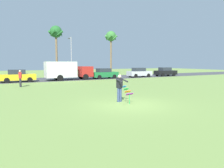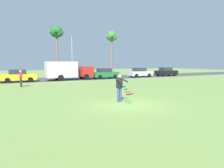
% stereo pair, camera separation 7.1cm
% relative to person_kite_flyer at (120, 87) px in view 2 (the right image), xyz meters
% --- Properties ---
extents(ground_plane, '(120.00, 120.00, 0.00)m').
position_rel_person_kite_flyer_xyz_m(ground_plane, '(0.04, -0.98, -0.95)').
color(ground_plane, olive).
extents(road_strip, '(120.00, 8.00, 0.01)m').
position_rel_person_kite_flyer_xyz_m(road_strip, '(0.04, 20.04, -0.95)').
color(road_strip, '#424247').
rests_on(road_strip, ground).
extents(person_kite_flyer, '(0.62, 0.72, 1.73)m').
position_rel_person_kite_flyer_xyz_m(person_kite_flyer, '(0.00, 0.00, 0.00)').
color(person_kite_flyer, '#384772').
rests_on(person_kite_flyer, ground).
extents(kite_held, '(0.53, 0.67, 1.08)m').
position_rel_person_kite_flyer_xyz_m(kite_held, '(0.13, -0.74, -0.23)').
color(kite_held, blue).
rests_on(kite_held, ground).
extents(parked_car_yellow, '(4.26, 1.95, 1.60)m').
position_rel_person_kite_flyer_xyz_m(parked_car_yellow, '(-4.71, 17.64, -0.18)').
color(parked_car_yellow, yellow).
rests_on(parked_car_yellow, ground).
extents(parked_truck_red_cab, '(6.72, 2.16, 2.62)m').
position_rel_person_kite_flyer_xyz_m(parked_truck_red_cab, '(1.61, 17.64, 0.46)').
color(parked_truck_red_cab, '#B2231E').
rests_on(parked_truck_red_cab, ground).
extents(parked_car_green, '(4.26, 1.95, 1.60)m').
position_rel_person_kite_flyer_xyz_m(parked_car_green, '(7.58, 17.64, -0.18)').
color(parked_car_green, '#1E7238').
rests_on(parked_car_green, ground).
extents(parked_car_silver, '(4.23, 1.88, 1.60)m').
position_rel_person_kite_flyer_xyz_m(parked_car_silver, '(14.26, 17.64, -0.18)').
color(parked_car_silver, silver).
rests_on(parked_car_silver, ground).
extents(parked_car_black, '(4.26, 1.96, 1.60)m').
position_rel_person_kite_flyer_xyz_m(parked_car_black, '(20.17, 17.64, -0.18)').
color(parked_car_black, black).
rests_on(parked_car_black, ground).
extents(palm_tree_right_near, '(2.58, 2.71, 8.95)m').
position_rel_person_kite_flyer_xyz_m(palm_tree_right_near, '(2.27, 26.08, 6.55)').
color(palm_tree_right_near, brown).
rests_on(palm_tree_right_near, ground).
extents(palm_tree_centre_far, '(2.58, 2.71, 8.99)m').
position_rel_person_kite_flyer_xyz_m(palm_tree_centre_far, '(13.88, 27.25, 6.58)').
color(palm_tree_centre_far, brown).
rests_on(palm_tree_centre_far, ground).
extents(streetlight_pole, '(0.24, 1.65, 7.00)m').
position_rel_person_kite_flyer_xyz_m(streetlight_pole, '(4.59, 24.95, 3.05)').
color(streetlight_pole, '#9E9EA3').
rests_on(streetlight_pole, ground).
extents(person_walker_near, '(0.29, 0.56, 1.73)m').
position_rel_person_kite_flyer_xyz_m(person_walker_near, '(-4.89, 11.71, -0.02)').
color(person_walker_near, '#26262B').
rests_on(person_walker_near, ground).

